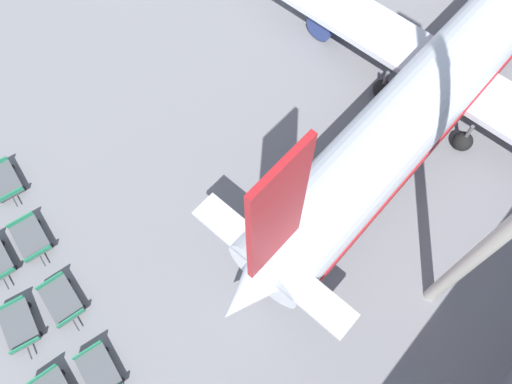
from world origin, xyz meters
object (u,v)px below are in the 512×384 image
object	(u,v)px
baggage_dolly_row_near_col_c	(19,325)
baggage_dolly_row_mid_a_col_c	(62,301)
baggage_dolly_row_mid_a_col_b	(31,238)
baggage_dolly_row_mid_a_col_d	(100,372)
baggage_dolly_row_mid_a_col_a	(4,181)
airplane	(463,57)

from	to	relation	value
baggage_dolly_row_near_col_c	baggage_dolly_row_mid_a_col_c	distance (m)	2.44
baggage_dolly_row_mid_a_col_b	baggage_dolly_row_mid_a_col_c	world-z (taller)	same
baggage_dolly_row_near_col_c	baggage_dolly_row_mid_a_col_d	size ratio (longest dim) A/B	1.00
baggage_dolly_row_mid_a_col_b	baggage_dolly_row_mid_a_col_c	distance (m)	4.35
baggage_dolly_row_mid_a_col_b	baggage_dolly_row_mid_a_col_a	bearing A→B (deg)	164.25
baggage_dolly_row_mid_a_col_a	baggage_dolly_row_mid_a_col_d	distance (m)	13.26
baggage_dolly_row_mid_a_col_b	baggage_dolly_row_mid_a_col_c	bearing A→B (deg)	-14.32
airplane	baggage_dolly_row_near_col_c	world-z (taller)	airplane
baggage_dolly_row_mid_a_col_b	baggage_dolly_row_near_col_c	bearing A→B (deg)	-43.76
baggage_dolly_row_mid_a_col_b	baggage_dolly_row_mid_a_col_d	size ratio (longest dim) A/B	1.00
baggage_dolly_row_mid_a_col_c	baggage_dolly_row_mid_a_col_d	world-z (taller)	same
baggage_dolly_row_mid_a_col_a	airplane	bearing A→B (deg)	56.41
baggage_dolly_row_near_col_c	baggage_dolly_row_mid_a_col_d	xyz separation A→B (m)	(5.02, 1.33, 0.00)
baggage_dolly_row_near_col_c	baggage_dolly_row_mid_a_col_a	xyz separation A→B (m)	(-7.82, 4.62, 0.00)
baggage_dolly_row_mid_a_col_a	baggage_dolly_row_mid_a_col_c	distance (m)	8.75
airplane	baggage_dolly_row_mid_a_col_d	xyz separation A→B (m)	(-3.34, -27.66, -2.75)
baggage_dolly_row_mid_a_col_b	airplane	bearing A→B (deg)	64.95
baggage_dolly_row_mid_a_col_b	baggage_dolly_row_mid_a_col_d	bearing A→B (deg)	-13.74
baggage_dolly_row_mid_a_col_a	baggage_dolly_row_mid_a_col_c	size ratio (longest dim) A/B	1.00
airplane	baggage_dolly_row_mid_a_col_b	size ratio (longest dim) A/B	12.92
baggage_dolly_row_near_col_c	baggage_dolly_row_mid_a_col_a	bearing A→B (deg)	149.39
baggage_dolly_row_near_col_c	baggage_dolly_row_mid_a_col_d	distance (m)	5.20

